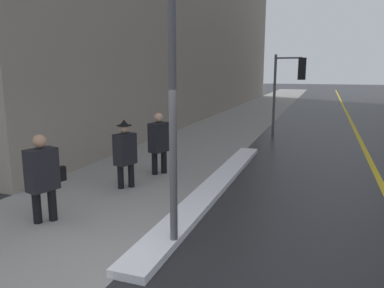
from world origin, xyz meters
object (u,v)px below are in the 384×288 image
pedestrian_in_glasses (159,141)px  lamp_post (172,55)px  traffic_light_near (292,78)px  pedestrian_trailing (125,151)px  pedestrian_with_shoulder_bag (43,174)px

pedestrian_in_glasses → lamp_post: bearing=43.7°
traffic_light_near → pedestrian_trailing: traffic_light_near is taller
traffic_light_near → pedestrian_with_shoulder_bag: bearing=-103.2°
lamp_post → pedestrian_trailing: 3.91m
pedestrian_with_shoulder_bag → pedestrian_in_glasses: 3.77m
pedestrian_trailing → pedestrian_in_glasses: (0.24, 1.40, 0.02)m
pedestrian_with_shoulder_bag → lamp_post: bearing=103.4°
pedestrian_with_shoulder_bag → traffic_light_near: bearing=179.3°
lamp_post → pedestrian_in_glasses: (-1.99, 3.84, -2.07)m
lamp_post → pedestrian_trailing: (-2.23, 2.44, -2.09)m
traffic_light_near → pedestrian_trailing: size_ratio=2.08×
pedestrian_trailing → pedestrian_in_glasses: 1.42m
pedestrian_with_shoulder_bag → pedestrian_trailing: pedestrian_trailing is taller
traffic_light_near → lamp_post: bearing=-90.2°
pedestrian_trailing → pedestrian_in_glasses: bearing=-173.4°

